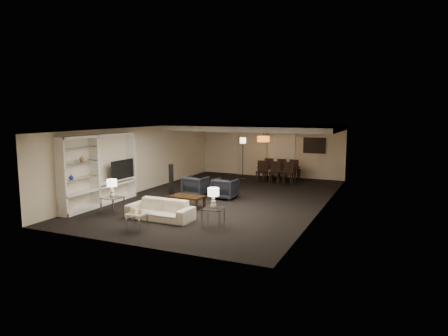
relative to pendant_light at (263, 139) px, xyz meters
name	(u,v)px	position (x,y,z in m)	size (l,w,h in m)	color
floor	(224,198)	(-0.30, -3.50, -1.92)	(11.00, 11.00, 0.00)	black
ceiling	(224,128)	(-0.30, -3.50, 0.58)	(7.00, 11.00, 0.02)	silver
wall_back	(270,150)	(-0.30, 2.00, -0.67)	(7.00, 0.02, 2.50)	beige
wall_front	(127,192)	(-0.30, -9.00, -0.67)	(7.00, 0.02, 2.50)	beige
wall_left	(142,159)	(-3.80, -3.50, -0.67)	(0.02, 11.00, 2.50)	beige
wall_right	(324,170)	(3.20, -3.50, -0.67)	(0.02, 11.00, 2.50)	beige
ceiling_soffit	(257,128)	(-0.30, 0.00, 0.48)	(7.00, 4.00, 0.20)	silver
curtains	(252,151)	(-1.20, 1.92, -0.72)	(1.50, 0.12, 2.40)	beige
door	(284,155)	(0.40, 1.97, -0.87)	(0.90, 0.05, 2.10)	silver
painting	(314,145)	(1.80, 1.96, -0.37)	(0.95, 0.04, 0.65)	#142D38
media_unit	(100,170)	(-3.61, -6.10, -0.74)	(0.38, 3.40, 2.35)	white
pendant_light	(263,139)	(0.00, 0.00, 0.00)	(0.52, 0.52, 0.24)	#D8591E
sofa	(160,210)	(-0.84, -6.82, -1.63)	(1.96, 0.77, 0.57)	beige
coffee_table	(187,202)	(-0.84, -5.22, -1.73)	(1.08, 0.63, 0.39)	#301D0D
armchair_left	(195,186)	(-1.44, -3.52, -1.56)	(0.78, 0.80, 0.73)	black
armchair_right	(225,189)	(-0.24, -3.52, -1.56)	(0.78, 0.80, 0.73)	black
side_table_left	(113,205)	(-2.54, -6.82, -1.67)	(0.54, 0.54, 0.50)	silver
side_table_right	(213,217)	(0.86, -6.82, -1.67)	(0.54, 0.54, 0.50)	silver
table_lamp_left	(112,188)	(-2.54, -6.82, -1.14)	(0.30, 0.30, 0.56)	white
table_lamp_right	(213,198)	(0.86, -6.82, -1.14)	(0.30, 0.30, 0.56)	beige
marble_table	(137,221)	(-0.84, -7.92, -1.70)	(0.45, 0.45, 0.45)	silver
gold_gourd_a	(134,210)	(-0.94, -7.92, -1.40)	(0.14, 0.14, 0.14)	#E2C178
gold_gourd_b	(140,211)	(-0.74, -7.92, -1.41)	(0.13, 0.13, 0.13)	#EAB97B
television	(120,169)	(-3.58, -5.12, -0.84)	(0.15, 1.15, 0.66)	black
vase_blue	(71,177)	(-3.61, -7.36, -0.78)	(0.15, 0.15, 0.16)	#242F9D
vase_amber	(82,159)	(-3.61, -6.89, -0.28)	(0.15, 0.15, 0.16)	#AA7138
floor_speaker	(171,180)	(-2.29, -3.82, -1.33)	(0.13, 0.13, 1.17)	black
dining_table	(278,174)	(0.45, 0.85, -1.61)	(1.79, 1.00, 0.63)	black
chair_nl	(261,172)	(-0.15, 0.20, -1.45)	(0.43, 0.43, 0.93)	black
chair_nm	(274,172)	(0.45, 0.20, -1.45)	(0.43, 0.43, 0.93)	black
chair_nr	(288,173)	(1.05, 0.20, -1.45)	(0.43, 0.43, 0.93)	black
chair_fl	(270,168)	(-0.15, 1.50, -1.45)	(0.43, 0.43, 0.93)	black
chair_fm	(282,169)	(0.45, 1.50, -1.45)	(0.43, 0.43, 0.93)	black
chair_fr	(295,169)	(1.05, 1.50, -1.45)	(0.43, 0.43, 0.93)	black
floor_lamp	(243,158)	(-1.19, 0.65, -0.97)	(0.28, 0.28, 1.91)	black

